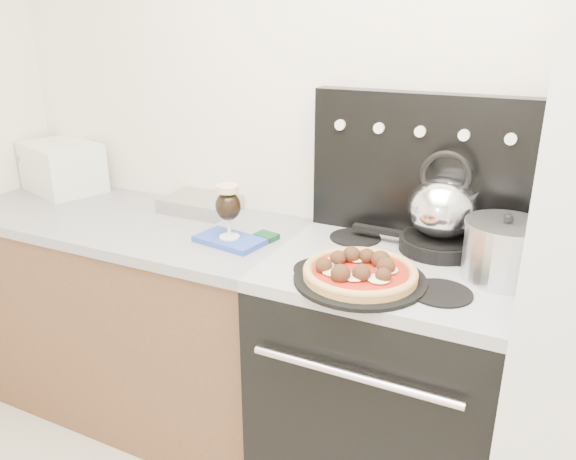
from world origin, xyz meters
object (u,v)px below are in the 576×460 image
Objects in this scene: beer_glass at (228,211)px; skillet at (439,244)px; base_cabinet at (138,319)px; stove_body at (384,389)px; stock_pot at (504,252)px; tea_kettle at (443,203)px; toaster_oven at (63,167)px; pizza at (360,270)px; oven_mitt at (230,240)px; pizza_pan at (360,279)px.

skillet is (0.69, 0.20, -0.07)m from beer_glass.
stove_body is (1.10, -0.02, 0.01)m from base_cabinet.
skillet is 0.26m from stock_pot.
stove_body is 3.60× the size of tea_kettle.
toaster_oven reaches higher than base_cabinet.
base_cabinet is 1.39m from tea_kettle.
pizza is (1.56, -0.36, -0.05)m from toaster_oven.
tea_kettle is 1.06× the size of stock_pot.
stock_pot is (0.21, -0.13, -0.08)m from tea_kettle.
skillet reaches higher than stove_body.
stock_pot is (0.21, -0.13, 0.06)m from skillet.
stove_body is 2.62× the size of pizza.
pizza is 0.37m from skillet.
oven_mitt is at bearing -163.55° from skillet.
toaster_oven is at bearing 166.98° from pizza_pan.
toaster_oven is 1.72m from tea_kettle.
pizza_pan is (0.53, -0.13, -0.09)m from beer_glass.
pizza reaches higher than stove_body.
toaster_oven is at bearing 162.16° from base_cabinet.
tea_kettle reaches higher than pizza_pan.
beer_glass reaches higher than stock_pot.
tea_kettle is (0.11, 0.16, 0.65)m from stove_body.
base_cabinet is 4.33× the size of pizza.
stove_body is 2.51× the size of toaster_oven.
beer_glass reaches higher than pizza.
skillet is at bearing 64.69° from pizza.
toaster_oven is 1.61m from pizza_pan.
oven_mitt is (-0.58, -0.04, 0.47)m from stove_body.
toaster_oven reaches higher than stove_body.
pizza reaches higher than oven_mitt.
toaster_oven reaches higher than skillet.
pizza is at bearing -151.52° from stock_pot.
base_cabinet is 5.55× the size of skillet.
beer_glass is at bearing -176.06° from stove_body.
pizza is 1.28× the size of skillet.
beer_glass is 0.75× the size of skillet.
toaster_oven is at bearing 166.98° from pizza.
oven_mitt is (0.52, -0.07, 0.48)m from base_cabinet.
oven_mitt is 0.91m from stock_pot.
pizza is 1.45× the size of stock_pot.
tea_kettle is at bearing 16.45° from oven_mitt.
beer_glass is at bearing 5.72° from toaster_oven.
skillet is at bearing 17.39° from toaster_oven.
tea_kettle reaches higher than beer_glass.
beer_glass reaches higher than oven_mitt.
stock_pot is (0.37, 0.20, 0.08)m from pizza_pan.
oven_mitt is 0.92× the size of skillet.
pizza_pan reaches higher than oven_mitt.
base_cabinet is at bearing 178.70° from stove_body.
stock_pot is (0.90, 0.07, -0.01)m from beer_glass.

